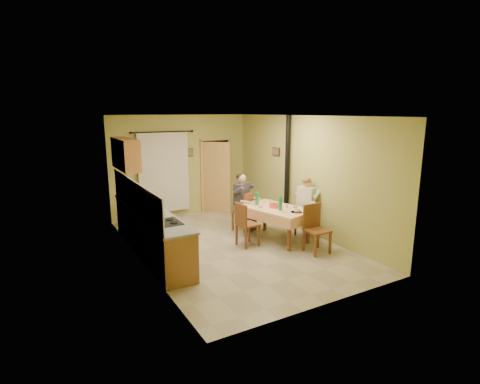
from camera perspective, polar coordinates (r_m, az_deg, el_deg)
floor at (r=8.37m, az=-1.16°, el=-8.02°), size 4.00×6.00×0.01m
room_shell at (r=7.93m, az=-1.22°, el=4.41°), size 4.04×6.04×2.82m
kitchen_run at (r=7.96m, az=-13.50°, el=-5.79°), size 0.64×3.64×1.56m
upper_cabinets at (r=8.87m, az=-17.07°, el=5.56°), size 0.35×1.40×0.70m
curtain at (r=10.44m, az=-11.51°, el=2.98°), size 1.70×0.07×2.22m
doorway at (r=10.98m, az=-3.69°, el=2.54°), size 0.96×0.62×2.15m
dining_table at (r=8.60m, az=5.53°, el=-4.84°), size 1.31×1.75×0.76m
tableware at (r=8.42m, az=6.13°, el=-2.08°), size 0.96×1.53×0.33m
chair_far at (r=9.28m, az=0.45°, el=-4.09°), size 0.54×0.54×0.97m
chair_near at (r=8.01m, az=11.57°, el=-7.01°), size 0.45×0.45×1.00m
chair_right at (r=9.04m, az=10.10°, el=-4.73°), size 0.52×0.52×0.97m
chair_left at (r=8.23m, az=1.10°, el=-6.24°), size 0.45×0.45×0.97m
man_far at (r=9.13m, az=0.39°, el=-0.53°), size 0.65×0.61×1.39m
man_right at (r=8.87m, az=10.19°, el=-1.11°), size 0.57×0.64×1.39m
stove_flue at (r=9.57m, az=7.12°, el=0.86°), size 0.24×0.24×2.80m
picture_back at (r=10.71m, az=-7.65°, el=5.98°), size 0.19×0.03×0.23m
picture_right at (r=9.97m, az=5.51°, el=6.15°), size 0.03×0.31×0.21m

